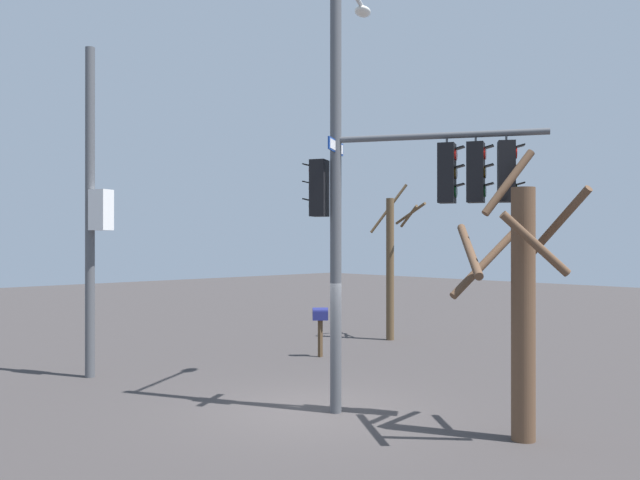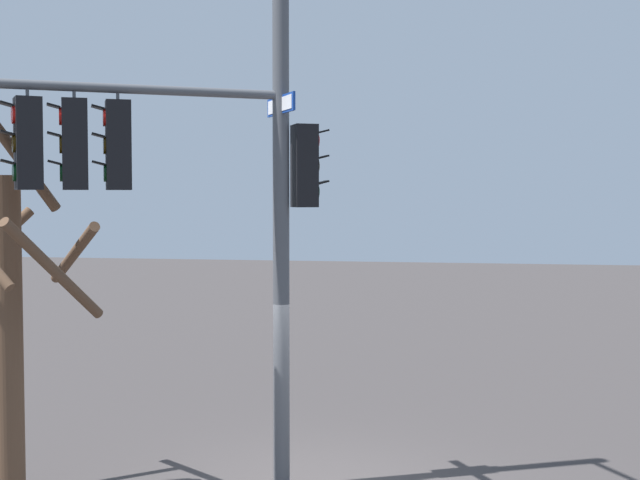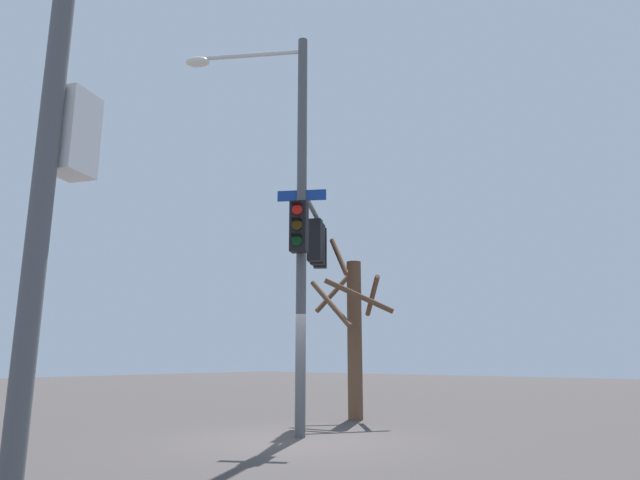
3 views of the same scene
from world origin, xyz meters
TOP-DOWN VIEW (x-y plane):
  - ground_plane at (0.00, 0.00)m, footprint 80.00×80.00m
  - main_signal_pole_assembly at (-0.84, 1.19)m, footprint 3.05×5.03m
  - secondary_pole_assembly at (1.73, -5.97)m, footprint 0.52×0.72m
  - bare_tree_across_street at (-1.21, 3.76)m, footprint 2.38×2.24m

SIDE VIEW (x-z plane):
  - ground_plane at x=0.00m, z-range 0.00..0.00m
  - bare_tree_across_street at x=-1.21m, z-range -0.09..4.82m
  - secondary_pole_assembly at x=1.73m, z-range 0.01..8.04m
  - main_signal_pole_assembly at x=-0.84m, z-range 0.32..9.31m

